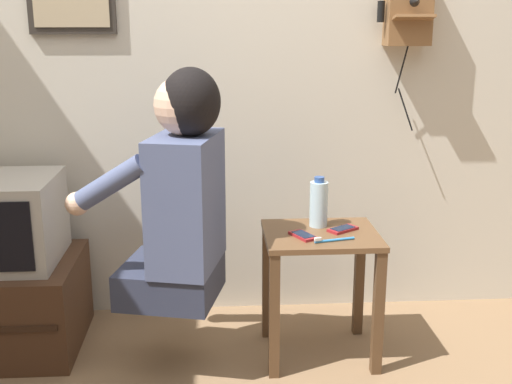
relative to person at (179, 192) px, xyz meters
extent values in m
cube|color=beige|center=(0.19, 0.57, 0.55)|extent=(6.80, 0.05, 2.55)
cube|color=brown|center=(0.56, 0.07, -0.21)|extent=(0.46, 0.39, 0.02)
cube|color=#523822|center=(0.35, -0.10, -0.47)|extent=(0.04, 0.04, 0.51)
cube|color=#523822|center=(0.76, -0.10, -0.47)|extent=(0.04, 0.04, 0.51)
cube|color=#523822|center=(0.35, 0.24, -0.47)|extent=(0.04, 0.04, 0.51)
cube|color=#523822|center=(0.76, 0.24, -0.47)|extent=(0.04, 0.04, 0.51)
cube|color=#2D3347|center=(-0.04, 0.01, -0.36)|extent=(0.43, 0.43, 0.14)
cube|color=#4C567A|center=(0.03, -0.01, -0.03)|extent=(0.30, 0.42, 0.51)
sphere|color=#DBAD8E|center=(0.03, -0.01, 0.33)|extent=(0.22, 0.22, 0.22)
ellipsoid|color=black|center=(0.05, -0.01, 0.34)|extent=(0.26, 0.27, 0.25)
cylinder|color=#4C567A|center=(-0.24, -0.11, 0.06)|extent=(0.30, 0.14, 0.22)
cylinder|color=#4C567A|center=(-0.17, 0.20, 0.06)|extent=(0.30, 0.14, 0.22)
sphere|color=#DBAD8E|center=(-0.37, -0.08, -0.01)|extent=(0.09, 0.09, 0.09)
sphere|color=#DBAD8E|center=(-0.29, 0.23, -0.01)|extent=(0.09, 0.09, 0.09)
cube|color=#422819|center=(-0.75, 0.22, -0.54)|extent=(0.60, 0.54, 0.38)
cube|color=#ADA89E|center=(-0.75, 0.23, -0.17)|extent=(0.46, 0.44, 0.36)
cube|color=brown|center=(0.98, 0.49, 0.68)|extent=(0.19, 0.11, 0.32)
cube|color=brown|center=(0.98, 0.41, 0.64)|extent=(0.17, 0.07, 0.03)
cone|color=black|center=(0.98, 0.39, 0.70)|extent=(0.04, 0.05, 0.04)
cylinder|color=black|center=(0.86, 0.49, 0.66)|extent=(0.03, 0.03, 0.09)
cylinder|color=black|center=(0.96, 0.48, 0.42)|extent=(0.04, 0.04, 0.22)
cylinder|color=black|center=(0.99, 0.48, 0.24)|extent=(0.07, 0.06, 0.19)
cube|color=maroon|center=(0.48, 0.02, -0.19)|extent=(0.11, 0.14, 0.01)
cube|color=black|center=(0.48, 0.02, -0.18)|extent=(0.09, 0.11, 0.00)
cube|color=maroon|center=(0.65, 0.09, -0.19)|extent=(0.14, 0.12, 0.01)
cube|color=black|center=(0.65, 0.09, -0.18)|extent=(0.11, 0.10, 0.00)
cylinder|color=silver|center=(0.56, 0.16, -0.10)|extent=(0.07, 0.07, 0.19)
cylinder|color=#2D4C8C|center=(0.56, 0.16, 0.00)|extent=(0.04, 0.04, 0.02)
cylinder|color=#338CD8|center=(0.59, -0.04, -0.19)|extent=(0.16, 0.05, 0.01)
cube|color=white|center=(0.52, -0.05, -0.18)|extent=(0.03, 0.02, 0.01)
camera|label=1|loc=(0.13, -2.34, 0.63)|focal=45.00mm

